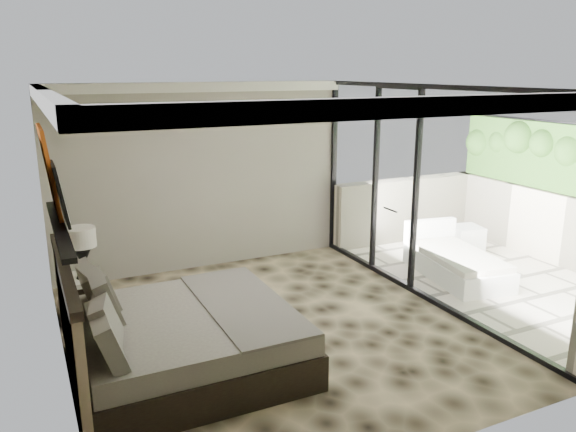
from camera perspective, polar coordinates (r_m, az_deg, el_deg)
name	(u,v)px	position (r m, az deg, el deg)	size (l,w,h in m)	color
floor	(271,330)	(6.75, -1.72, -11.51)	(5.00, 5.00, 0.00)	black
ceiling	(269,88)	(6.06, -1.92, 12.90)	(4.50, 5.00, 0.02)	silver
back_wall	(203,178)	(8.54, -8.60, 3.87)	(4.50, 0.02, 2.80)	gray
left_wall	(54,241)	(5.77, -22.65, -2.36)	(0.02, 5.00, 2.80)	gray
glass_wall	(431,196)	(7.43, 14.28, 1.96)	(0.08, 5.00, 2.80)	white
terrace_slab	(506,284)	(8.84, 21.25, -6.46)	(3.00, 5.00, 0.12)	silver
parapet_far	(575,233)	(9.66, 27.11, -1.52)	(0.30, 5.00, 1.10)	beige
picture_ledge	(59,227)	(5.84, -22.22, -1.09)	(0.12, 2.20, 0.05)	black
bed	(177,337)	(5.89, -11.21, -12.01)	(2.21, 2.13, 1.22)	black
nightstand	(82,296)	(7.43, -20.23, -7.68)	(0.53, 0.53, 0.53)	black
table_lamp	(82,246)	(7.18, -20.21, -2.87)	(0.35, 0.35, 0.63)	black
abstract_canvas	(49,171)	(6.24, -23.10, 4.26)	(0.04, 0.90, 0.90)	#B0480F
framed_print	(60,194)	(5.78, -22.14, 2.09)	(0.03, 0.50, 0.60)	black
ottoman	(466,240)	(9.79, 17.63, -2.32)	(0.46, 0.46, 0.46)	silver
lounger	(455,262)	(8.69, 16.57, -4.52)	(1.12, 1.83, 0.67)	white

